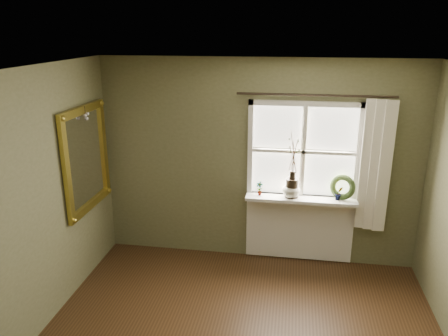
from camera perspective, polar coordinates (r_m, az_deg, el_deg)
name	(u,v)px	position (r m, az deg, el deg)	size (l,w,h in m)	color
ceiling	(234,78)	(3.04, 1.37, 11.64)	(4.50, 4.50, 0.00)	silver
wall_back	(259,162)	(5.55, 4.53, 0.80)	(4.00, 0.10, 2.60)	#626241
window_frame	(303,152)	(5.42, 10.32, 2.12)	(1.36, 0.06, 1.24)	white
window_sill	(301,199)	(5.50, 9.99, -4.01)	(1.36, 0.26, 0.04)	white
window_apron	(299,227)	(5.78, 9.75, -7.65)	(1.36, 0.04, 0.88)	white
dark_jug	(292,188)	(5.45, 8.85, -2.59)	(0.16, 0.16, 0.24)	black
cream_vase	(291,188)	(5.45, 8.77, -2.62)	(0.22, 0.22, 0.23)	beige
wreath	(342,190)	(5.52, 15.18, -2.75)	(0.31, 0.31, 0.08)	#344920
potted_plant_left	(260,189)	(5.48, 4.66, -2.69)	(0.09, 0.06, 0.18)	#344920
potted_plant_right	(339,193)	(5.49, 14.77, -3.19)	(0.10, 0.08, 0.17)	#344920
curtain	(375,166)	(5.44, 19.12, 0.20)	(0.36, 0.12, 1.59)	silver
curtain_rod	(316,95)	(5.22, 11.86, 9.29)	(0.03, 0.03, 1.84)	black
gilt_mirror	(86,158)	(5.36, -17.55, 1.21)	(0.10, 1.04, 1.24)	white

